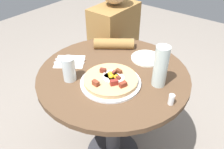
{
  "coord_description": "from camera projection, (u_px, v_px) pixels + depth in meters",
  "views": [
    {
      "loc": [
        0.82,
        0.63,
        1.48
      ],
      "look_at": [
        0.04,
        0.02,
        0.76
      ],
      "focal_mm": 36.12,
      "sensor_mm": 36.0,
      "label": 1
    }
  ],
  "objects": [
    {
      "name": "knife",
      "position": [
        70.0,
        59.0,
        1.36
      ],
      "size": [
        0.12,
        0.15,
        0.0
      ],
      "primitive_type": "cube",
      "rotation": [
        0.0,
        0.0,
        2.2
      ],
      "color": "silver",
      "rests_on": "napkin"
    },
    {
      "name": "dining_table",
      "position": [
        113.0,
        96.0,
        1.37
      ],
      "size": [
        0.85,
        0.85,
        0.74
      ],
      "color": "brown",
      "rests_on": "ground_plane"
    },
    {
      "name": "bread_plate",
      "position": [
        147.0,
        58.0,
        1.37
      ],
      "size": [
        0.19,
        0.19,
        0.01
      ],
      "primitive_type": "cylinder",
      "color": "silver",
      "rests_on": "dining_table"
    },
    {
      "name": "breakfast_pizza",
      "position": [
        111.0,
        79.0,
        1.17
      ],
      "size": [
        0.28,
        0.28,
        0.05
      ],
      "color": "tan",
      "rests_on": "pizza_plate"
    },
    {
      "name": "water_bottle",
      "position": [
        161.0,
        66.0,
        1.11
      ],
      "size": [
        0.07,
        0.07,
        0.22
      ],
      "primitive_type": "cylinder",
      "color": "silver",
      "rests_on": "dining_table"
    },
    {
      "name": "salt_shaker",
      "position": [
        171.0,
        100.0,
        1.04
      ],
      "size": [
        0.03,
        0.03,
        0.05
      ],
      "primitive_type": "cylinder",
      "color": "white",
      "rests_on": "dining_table"
    },
    {
      "name": "water_glass",
      "position": [
        69.0,
        69.0,
        1.17
      ],
      "size": [
        0.07,
        0.07,
        0.13
      ],
      "primitive_type": "cylinder",
      "color": "silver",
      "rests_on": "dining_table"
    },
    {
      "name": "fork",
      "position": [
        69.0,
        63.0,
        1.33
      ],
      "size": [
        0.12,
        0.15,
        0.0
      ],
      "primitive_type": "cube",
      "rotation": [
        0.0,
        0.0,
        2.2
      ],
      "color": "silver",
      "rests_on": "napkin"
    },
    {
      "name": "pepper_shaker",
      "position": [
        132.0,
        43.0,
        1.48
      ],
      "size": [
        0.03,
        0.03,
        0.06
      ],
      "primitive_type": "cylinder",
      "color": "#3F3833",
      "rests_on": "dining_table"
    },
    {
      "name": "pizza_plate",
      "position": [
        111.0,
        82.0,
        1.18
      ],
      "size": [
        0.32,
        0.32,
        0.01
      ],
      "primitive_type": "cylinder",
      "color": "white",
      "rests_on": "dining_table"
    },
    {
      "name": "person_seated",
      "position": [
        114.0,
        57.0,
        1.85
      ],
      "size": [
        0.52,
        0.43,
        1.14
      ],
      "color": "#2D2D33",
      "rests_on": "ground_plane"
    },
    {
      "name": "napkin",
      "position": [
        70.0,
        62.0,
        1.35
      ],
      "size": [
        0.21,
        0.22,
        0.0
      ],
      "primitive_type": "cube",
      "rotation": [
        0.0,
        0.0,
        2.2
      ],
      "color": "white",
      "rests_on": "dining_table"
    }
  ]
}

